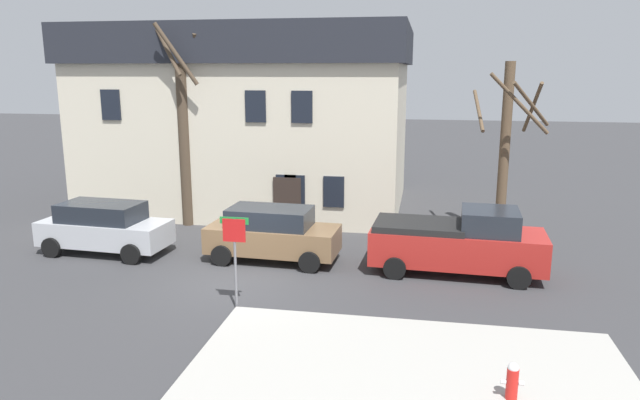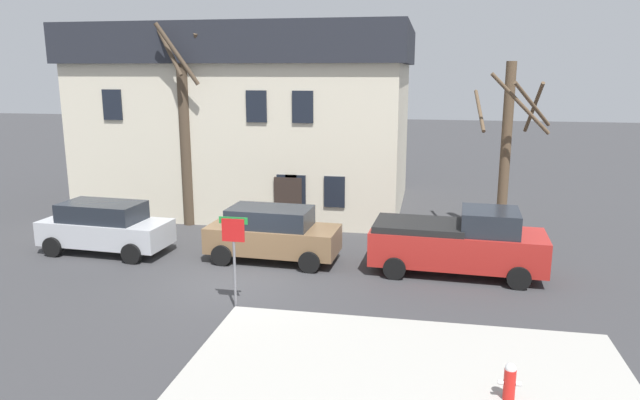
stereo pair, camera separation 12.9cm
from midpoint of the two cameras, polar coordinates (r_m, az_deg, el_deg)
The scene contains 11 objects.
ground_plane at distance 17.61m, azimuth -7.95°, elevation -7.97°, with size 120.00×120.00×0.00m, color #38383A.
building_main at distance 27.26m, azimuth -6.29°, elevation 8.10°, with size 14.14×9.37×7.98m.
tree_bare_near at distance 23.68m, azimuth -12.75°, elevation 7.29°, with size 2.82×2.94×7.87m.
tree_bare_mid at distance 23.50m, azimuth -0.42°, elevation 6.26°, with size 2.42×2.39×7.31m.
tree_bare_far at distance 22.50m, azimuth 18.01°, elevation 5.24°, with size 2.68×2.53×6.46m.
car_silver_wagon at distance 21.23m, azimuth -20.12°, elevation -2.47°, with size 4.48×2.16×1.76m.
car_brown_wagon at distance 19.15m, azimuth -4.49°, elevation -3.27°, with size 4.36×2.12×1.79m.
pickup_truck_red at distance 18.39m, azimuth 13.59°, elevation -4.04°, with size 5.32×2.40×2.06m.
fire_hydrant at distance 11.90m, azimuth 18.37°, elevation -16.45°, with size 0.42×0.22×0.74m.
street_sign_pole at distance 15.16m, azimuth -8.19°, elevation -4.38°, with size 0.76×0.07×2.49m.
bicycle_leaning at distance 25.34m, azimuth -15.16°, elevation -1.04°, with size 1.74×0.26×1.03m.
Camera 2 is at (5.46, -15.58, 6.15)m, focal length 32.71 mm.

